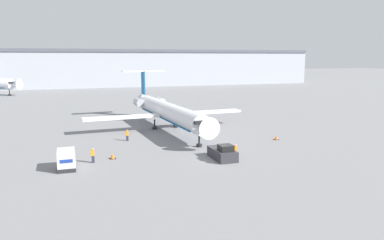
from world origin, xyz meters
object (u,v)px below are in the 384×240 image
luggage_cart (66,160)px  worker_near_tug (235,151)px  pushback_tug (222,153)px  traffic_cone_right (276,138)px  worker_on_apron (93,155)px  worker_by_wing (127,135)px  traffic_cone_left (113,156)px  airplane_main (167,111)px

luggage_cart → worker_near_tug: size_ratio=1.67×
pushback_tug → traffic_cone_right: 13.77m
worker_on_apron → worker_by_wing: bearing=61.6°
traffic_cone_left → traffic_cone_right: bearing=6.9°
airplane_main → worker_by_wing: bearing=-139.5°
worker_by_wing → worker_on_apron: worker_on_apron is taller
luggage_cart → pushback_tug: bearing=-4.9°
traffic_cone_right → airplane_main: bearing=135.6°
luggage_cart → traffic_cone_right: bearing=11.0°
worker_near_tug → traffic_cone_left: size_ratio=2.48×
airplane_main → traffic_cone_left: bearing=-124.7°
worker_by_wing → worker_on_apron: size_ratio=0.93×
pushback_tug → luggage_cart: luggage_cart is taller
pushback_tug → worker_near_tug: bearing=-8.9°
worker_on_apron → worker_near_tug: bearing=-12.1°
pushback_tug → worker_near_tug: 1.59m
traffic_cone_right → luggage_cart: bearing=-169.0°
worker_by_wing → traffic_cone_left: size_ratio=2.28×
airplane_main → pushback_tug: size_ratio=7.34×
luggage_cart → worker_on_apron: (2.89, 1.74, -0.17)m
worker_on_apron → traffic_cone_right: 26.76m
pushback_tug → worker_by_wing: size_ratio=2.77×
traffic_cone_left → worker_near_tug: bearing=-18.1°
airplane_main → worker_on_apron: 21.60m
traffic_cone_right → traffic_cone_left: bearing=-173.1°
luggage_cart → worker_near_tug: 19.28m
airplane_main → worker_by_wing: size_ratio=20.32×
worker_on_apron → traffic_cone_right: worker_on_apron is taller
pushback_tug → worker_near_tug: (1.55, -0.24, 0.20)m
worker_by_wing → luggage_cart: bearing=-125.1°
airplane_main → worker_near_tug: size_ratio=18.69×
pushback_tug → worker_near_tug: size_ratio=2.55×
worker_on_apron → traffic_cone_right: size_ratio=2.65×
traffic_cone_right → worker_by_wing: bearing=163.3°
worker_by_wing → worker_near_tug: bearing=-51.9°
worker_on_apron → traffic_cone_left: worker_on_apron is taller
worker_near_tug → worker_by_wing: worker_near_tug is taller
luggage_cart → worker_near_tug: (19.20, -1.77, -0.15)m
worker_near_tug → worker_by_wing: 17.46m
traffic_cone_left → traffic_cone_right: 24.30m
worker_by_wing → traffic_cone_right: bearing=-16.7°
airplane_main → worker_on_apron: bearing=-128.2°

